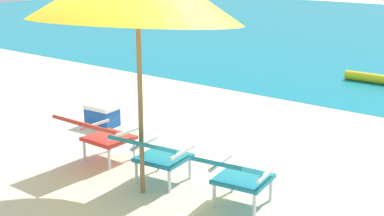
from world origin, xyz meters
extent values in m
plane|color=beige|center=(0.00, 4.00, 0.00)|extent=(40.00, 40.00, 0.00)
cube|color=red|center=(-0.98, 0.10, 0.28)|extent=(0.53, 0.51, 0.04)
cube|color=red|center=(-0.99, -0.26, 0.55)|extent=(0.53, 0.53, 0.27)
cylinder|color=silver|center=(-1.20, 0.32, 0.13)|extent=(0.04, 0.04, 0.26)
cylinder|color=silver|center=(-0.76, 0.31, 0.13)|extent=(0.04, 0.04, 0.26)
cylinder|color=silver|center=(-1.21, -0.10, 0.13)|extent=(0.04, 0.04, 0.26)
cylinder|color=silver|center=(-0.77, -0.11, 0.13)|extent=(0.04, 0.04, 0.26)
cube|color=silver|center=(-1.24, 0.11, 0.40)|extent=(0.04, 0.50, 0.03)
cube|color=silver|center=(-0.72, 0.10, 0.40)|extent=(0.04, 0.50, 0.03)
cube|color=teal|center=(-0.03, 0.01, 0.28)|extent=(0.57, 0.55, 0.04)
cube|color=teal|center=(0.00, -0.35, 0.55)|extent=(0.57, 0.57, 0.27)
cylinder|color=silver|center=(-0.27, 0.20, 0.13)|extent=(0.04, 0.04, 0.26)
cylinder|color=silver|center=(0.16, 0.25, 0.13)|extent=(0.04, 0.04, 0.26)
cylinder|color=silver|center=(-0.23, -0.22, 0.13)|extent=(0.04, 0.04, 0.26)
cylinder|color=silver|center=(0.21, -0.17, 0.13)|extent=(0.04, 0.04, 0.26)
cube|color=silver|center=(-0.29, -0.01, 0.40)|extent=(0.08, 0.50, 0.03)
cube|color=silver|center=(0.23, 0.04, 0.40)|extent=(0.08, 0.50, 0.03)
cube|color=teal|center=(0.99, 0.06, 0.28)|extent=(0.58, 0.56, 0.04)
cube|color=teal|center=(1.03, -0.30, 0.55)|extent=(0.58, 0.58, 0.27)
cylinder|color=silver|center=(0.74, 0.24, 0.13)|extent=(0.04, 0.04, 0.26)
cylinder|color=silver|center=(1.18, 0.30, 0.13)|extent=(0.04, 0.04, 0.26)
cylinder|color=silver|center=(0.79, -0.17, 0.13)|extent=(0.04, 0.04, 0.26)
cylinder|color=silver|center=(1.23, -0.12, 0.13)|extent=(0.04, 0.04, 0.26)
cube|color=silver|center=(0.73, 0.03, 0.40)|extent=(0.09, 0.50, 0.03)
cube|color=silver|center=(1.24, 0.10, 0.40)|extent=(0.09, 0.50, 0.03)
cylinder|color=olive|center=(-0.01, -0.35, 0.93)|extent=(0.05, 0.05, 1.86)
cube|color=#194CA5|center=(-2.05, 1.00, 0.13)|extent=(0.47, 0.33, 0.26)
cube|color=white|center=(-2.05, 1.00, 0.29)|extent=(0.49, 0.35, 0.06)
camera|label=1|loc=(3.64, -4.28, 2.51)|focal=50.73mm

